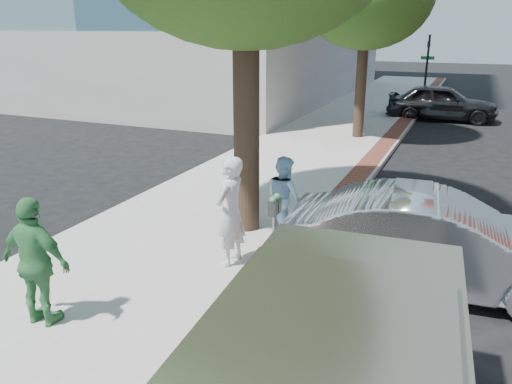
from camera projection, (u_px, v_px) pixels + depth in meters
The scene contains 12 objects.
ground at pixel (233, 278), 8.73m from camera, with size 120.00×120.00×0.00m, color black.
sidewalk at pixel (300, 159), 16.23m from camera, with size 5.00×60.00×0.15m, color #9E9991.
brick_strip at pixel (367, 164), 15.38m from camera, with size 0.60×60.00×0.01m, color brown.
curb at pixel (379, 168), 15.27m from camera, with size 0.10×60.00×0.15m, color gray.
office_base at pixel (201, 62), 32.17m from camera, with size 18.20×22.20×4.00m, color gray.
signal_near at pixel (427, 65), 26.82m from camera, with size 0.70×0.15×3.80m.
parking_meter at pixel (275, 219), 8.10m from camera, with size 0.12×0.32×1.47m.
person_gray at pixel (230, 211), 8.67m from camera, with size 0.72×0.47×1.96m, color silver.
person_officer at pixel (284, 197), 9.85m from camera, with size 0.81×0.63×1.66m, color #8DBADA.
person_green at pixel (36, 262), 6.87m from camera, with size 1.11×0.46×1.89m, color #3D874A.
sedan_silver at pixel (434, 242), 8.22m from camera, with size 1.70×4.88×1.61m, color silver.
bg_car at pixel (442, 102), 23.23m from camera, with size 1.97×4.91×1.67m, color black.
Camera 1 is at (3.48, -7.00, 4.18)m, focal length 35.00 mm.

